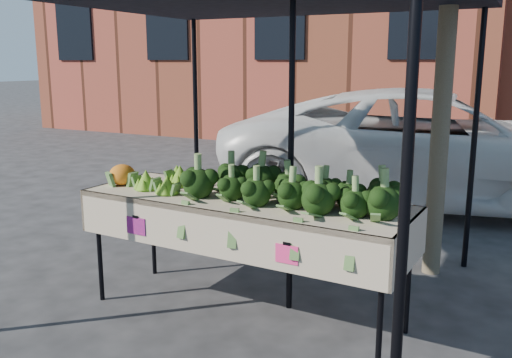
% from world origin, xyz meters
% --- Properties ---
extents(ground, '(90.00, 90.00, 0.00)m').
position_xyz_m(ground, '(0.00, 0.00, 0.00)').
color(ground, '#242426').
extents(table, '(2.44, 0.92, 0.90)m').
position_xyz_m(table, '(-0.15, -0.05, 0.45)').
color(table, '#C4B39A').
rests_on(table, ground).
extents(canopy, '(3.16, 3.16, 2.74)m').
position_xyz_m(canopy, '(-0.25, 0.30, 1.37)').
color(canopy, black).
rests_on(canopy, ground).
extents(broccoli_heap, '(1.55, 0.58, 0.27)m').
position_xyz_m(broccoli_heap, '(0.21, -0.03, 1.04)').
color(broccoli_heap, black).
rests_on(broccoli_heap, table).
extents(romanesco_cluster, '(0.44, 0.58, 0.21)m').
position_xyz_m(romanesco_cluster, '(-0.81, -0.02, 1.00)').
color(romanesco_cluster, '#83BE33').
rests_on(romanesco_cluster, table).
extents(cauliflower_pair, '(0.21, 0.21, 0.19)m').
position_xyz_m(cauliflower_pair, '(-1.20, -0.10, 0.99)').
color(cauliflower_pair, orange).
rests_on(cauliflower_pair, table).
extents(street_tree, '(2.27, 2.27, 4.47)m').
position_xyz_m(street_tree, '(0.95, 1.47, 2.23)').
color(street_tree, '#1E4C14').
rests_on(street_tree, ground).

